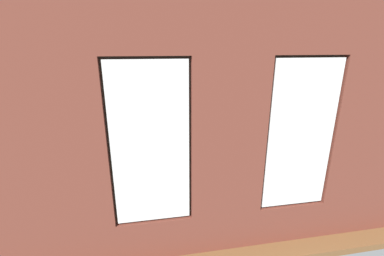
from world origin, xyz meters
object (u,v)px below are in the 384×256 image
Objects in this scene: couch_left at (301,149)px; media_console at (51,171)px; couch_by_window at (201,201)px; remote_silver at (170,147)px; cup_ceramic at (180,142)px; candle_jar at (189,143)px; potted_plant_foreground_right at (90,119)px; remote_gray at (194,146)px; tv_flatscreen at (46,142)px; coffee_table at (189,147)px; potted_plant_corner_far_left at (370,176)px; potted_plant_near_tv at (64,168)px; potted_plant_corner_near_left at (259,101)px; remote_black at (205,142)px; papasan_chair at (180,120)px; potted_plant_beside_window_right at (72,199)px.

couch_left reaches higher than media_console.
remote_silver is at bearing -81.61° from couch_by_window.
couch_left is at bearing 169.22° from cup_ceramic.
potted_plant_foreground_right is at bearing -40.93° from candle_jar.
tv_flatscreen reaches higher than remote_gray.
coffee_table is 15.28× the size of candle_jar.
couch_by_window is 19.11× the size of candle_jar.
potted_plant_corner_far_left is (-3.04, 2.36, 0.05)m from cup_ceramic.
candle_jar is 0.48m from remote_silver.
potted_plant_near_tv is 1.51× the size of potted_plant_foreground_right.
potted_plant_corner_near_left is (-0.15, -2.83, 0.59)m from couch_left.
potted_plant_corner_near_left reaches higher than remote_silver.
remote_black is 3.33m from potted_plant_corner_near_left.
candle_jar is at bearing -172.01° from tv_flatscreen.
potted_plant_near_tv is at bearing 54.61° from papasan_chair.
remote_gray is 0.15× the size of tv_flatscreen.
coffee_table is 0.17m from remote_gray.
papasan_chair is at bearing -58.60° from potted_plant_corner_far_left.
cup_ceramic reaches higher than candle_jar.
remote_silver is (0.46, 0.11, 0.07)m from coffee_table.
candle_jar is 2.77m from potted_plant_near_tv.
potted_plant_corner_near_left is (-2.84, -2.37, 0.53)m from coffee_table.
candle_jar is 0.12× the size of potted_plant_foreground_right.
remote_black is 1.00× the size of remote_gray.
tv_flatscreen reaches higher than potted_plant_corner_far_left.
couch_left is 3.18m from remote_silver.
potted_plant_corner_far_left is (-5.82, 1.86, 0.31)m from media_console.
candle_jar is 0.08× the size of potted_plant_near_tv.
potted_plant_corner_near_left is at bearing -136.45° from potted_plant_beside_window_right.
couch_left is 2.89m from potted_plant_corner_near_left.
candle_jar is at bearing -123.88° from remote_gray.
remote_black is at bearing 42.90° from potted_plant_corner_near_left.
couch_by_window is at bearing 76.88° from remote_silver.
coffee_table is 3.04m from tv_flatscreen.
potted_plant_foreground_right is at bearing -1.94° from papasan_chair.
potted_plant_near_tv is (2.27, -0.86, 0.37)m from couch_by_window.
tv_flatscreen is 1.01× the size of potted_plant_beside_window_right.
potted_plant_foreground_right is (2.68, -2.32, 0.08)m from candle_jar.
potted_plant_corner_near_left reaches higher than coffee_table.
potted_plant_beside_window_right is at bearing 97.72° from potted_plant_foreground_right.
media_console is at bearing -14.37° from remote_silver.
remote_black is (2.27, -0.58, 0.12)m from couch_left.
cup_ceramic is 2.64m from potted_plant_near_tv.
remote_black is 3.41m from potted_plant_corner_far_left.
cup_ceramic is at bearing -169.64° from media_console.
tv_flatscreen is (2.51, 0.31, 0.41)m from remote_silver.
couch_left is at bearing 179.56° from tv_flatscreen.
coffee_table is 1.37× the size of potted_plant_beside_window_right.
couch_by_window reaches higher than remote_silver.
couch_by_window is 1.25× the size of coffee_table.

